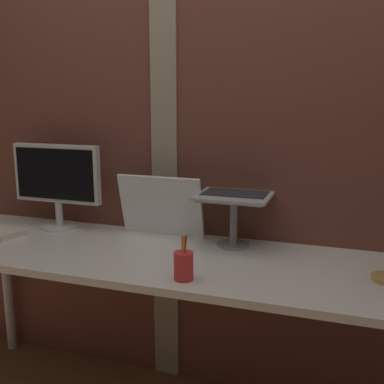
{
  "coord_description": "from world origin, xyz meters",
  "views": [
    {
      "loc": [
        0.61,
        -1.72,
        1.42
      ],
      "look_at": [
        -0.01,
        0.08,
        1.01
      ],
      "focal_mm": 44.02,
      "sensor_mm": 36.0,
      "label": 1
    }
  ],
  "objects_px": {
    "monitor": "(57,178)",
    "pen_cup": "(184,265)",
    "laptop": "(238,183)",
    "whiteboard_panel": "(161,206)"
  },
  "relations": [
    {
      "from": "monitor",
      "to": "pen_cup",
      "type": "bearing_deg",
      "value": -27.74
    },
    {
      "from": "monitor",
      "to": "pen_cup",
      "type": "distance_m",
      "value": 0.93
    },
    {
      "from": "laptop",
      "to": "whiteboard_panel",
      "type": "bearing_deg",
      "value": -175.41
    },
    {
      "from": "monitor",
      "to": "pen_cup",
      "type": "relative_size",
      "value": 2.75
    },
    {
      "from": "laptop",
      "to": "pen_cup",
      "type": "xyz_separation_m",
      "value": [
        -0.08,
        -0.49,
        -0.21
      ]
    },
    {
      "from": "laptop",
      "to": "pen_cup",
      "type": "height_order",
      "value": "laptop"
    },
    {
      "from": "whiteboard_panel",
      "to": "pen_cup",
      "type": "distance_m",
      "value": 0.54
    },
    {
      "from": "pen_cup",
      "to": "monitor",
      "type": "bearing_deg",
      "value": 152.26
    },
    {
      "from": "whiteboard_panel",
      "to": "pen_cup",
      "type": "bearing_deg",
      "value": -58.97
    },
    {
      "from": "monitor",
      "to": "whiteboard_panel",
      "type": "height_order",
      "value": "monitor"
    }
  ]
}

